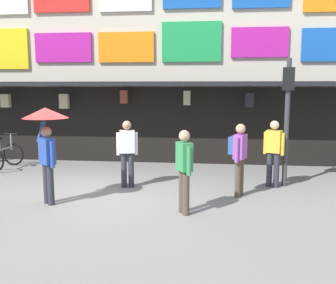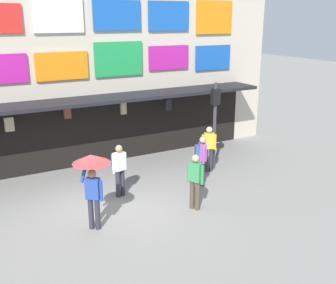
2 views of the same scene
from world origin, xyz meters
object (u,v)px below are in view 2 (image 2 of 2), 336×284
at_px(pedestrian_in_black, 119,167).
at_px(traffic_light_far, 215,112).
at_px(pedestrian_with_umbrella, 92,171).
at_px(pedestrian_in_purple, 209,146).
at_px(pedestrian_in_white, 202,157).
at_px(pedestrian_in_yellow, 195,179).

bearing_deg(pedestrian_in_black, traffic_light_far, 8.34).
bearing_deg(pedestrian_with_umbrella, pedestrian_in_black, 49.36).
relative_size(pedestrian_in_purple, pedestrian_with_umbrella, 0.81).
bearing_deg(traffic_light_far, pedestrian_in_white, -139.14).
relative_size(traffic_light_far, pedestrian_in_white, 1.90).
distance_m(pedestrian_with_umbrella, pedestrian_in_white, 4.29).
bearing_deg(pedestrian_with_umbrella, pedestrian_in_white, 15.26).
xyz_separation_m(pedestrian_with_umbrella, pedestrian_in_black, (1.37, 1.60, -0.66)).
height_order(pedestrian_in_yellow, pedestrian_in_black, same).
relative_size(pedestrian_in_yellow, pedestrian_in_white, 1.00).
xyz_separation_m(pedestrian_in_purple, pedestrian_in_black, (-3.63, -0.44, 0.04)).
xyz_separation_m(traffic_light_far, pedestrian_in_yellow, (-2.37, -2.47, -1.19)).
height_order(traffic_light_far, pedestrian_in_black, traffic_light_far).
bearing_deg(pedestrian_in_white, pedestrian_in_black, 169.96).
bearing_deg(pedestrian_with_umbrella, traffic_light_far, 22.26).
relative_size(pedestrian_with_umbrella, pedestrian_in_yellow, 1.24).
bearing_deg(pedestrian_in_yellow, pedestrian_with_umbrella, 174.24).
height_order(pedestrian_in_white, pedestrian_in_black, same).
height_order(traffic_light_far, pedestrian_in_white, traffic_light_far).
bearing_deg(pedestrian_with_umbrella, pedestrian_in_purple, 22.11).
height_order(pedestrian_with_umbrella, pedestrian_in_white, pedestrian_with_umbrella).
relative_size(pedestrian_in_yellow, pedestrian_in_black, 1.00).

